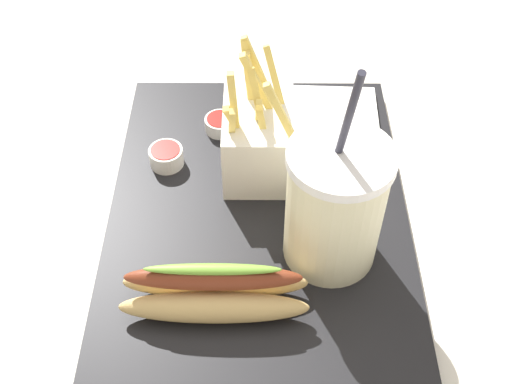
# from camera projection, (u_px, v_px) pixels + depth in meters

# --- Properties ---
(ground_plane) EXTENTS (2.40, 2.40, 0.02)m
(ground_plane) POSITION_uv_depth(u_px,v_px,m) (256.00, 228.00, 0.70)
(ground_plane) COLOR silver
(food_tray) EXTENTS (0.44, 0.32, 0.02)m
(food_tray) POSITION_uv_depth(u_px,v_px,m) (256.00, 216.00, 0.69)
(food_tray) COLOR black
(food_tray) RESTS_ON ground_plane
(soda_cup) EXTENTS (0.10, 0.10, 0.24)m
(soda_cup) POSITION_uv_depth(u_px,v_px,m) (332.00, 205.00, 0.59)
(soda_cup) COLOR beige
(soda_cup) RESTS_ON food_tray
(fries_basket) EXTENTS (0.10, 0.09, 0.16)m
(fries_basket) POSITION_uv_depth(u_px,v_px,m) (254.00, 138.00, 0.69)
(fries_basket) COLOR white
(fries_basket) RESTS_ON food_tray
(hot_dog_1) EXTENTS (0.05, 0.18, 0.06)m
(hot_dog_1) POSITION_uv_depth(u_px,v_px,m) (212.00, 291.00, 0.58)
(hot_dog_1) COLOR tan
(hot_dog_1) RESTS_ON food_tray
(ketchup_cup_1) EXTENTS (0.04, 0.04, 0.02)m
(ketchup_cup_1) POSITION_uv_depth(u_px,v_px,m) (164.00, 156.00, 0.72)
(ketchup_cup_1) COLOR white
(ketchup_cup_1) RESTS_ON food_tray
(ketchup_cup_2) EXTENTS (0.04, 0.04, 0.02)m
(ketchup_cup_2) POSITION_uv_depth(u_px,v_px,m) (218.00, 123.00, 0.76)
(ketchup_cup_2) COLOR white
(ketchup_cup_2) RESTS_ON food_tray
(napkin_stack) EXTENTS (0.11, 0.13, 0.01)m
(napkin_stack) POSITION_uv_depth(u_px,v_px,m) (326.00, 117.00, 0.78)
(napkin_stack) COLOR white
(napkin_stack) RESTS_ON food_tray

